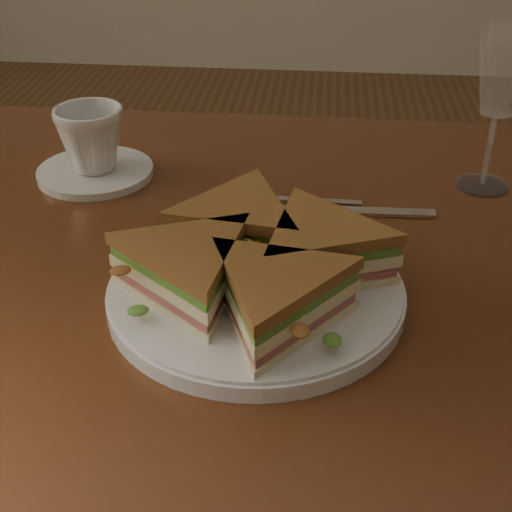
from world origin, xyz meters
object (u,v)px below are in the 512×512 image
object	(u,v)px
sandwich_wedges	(256,261)
table	(257,326)
knife	(336,211)
coffee_cup	(91,139)
saucer	(96,172)
plate	(256,293)
wine_glass	(503,75)
spoon	(247,196)

from	to	relation	value
sandwich_wedges	table	bearing A→B (deg)	94.59
sandwich_wedges	knife	bearing A→B (deg)	67.46
sandwich_wedges	knife	xyz separation A→B (m)	(0.08, 0.18, -0.04)
coffee_cup	table	bearing A→B (deg)	-20.08
sandwich_wedges	saucer	size ratio (longest dim) A/B	2.17
plate	knife	size ratio (longest dim) A/B	1.31
wine_glass	coffee_cup	xyz separation A→B (m)	(-0.49, -0.02, -0.09)
saucer	coffee_cup	xyz separation A→B (m)	(0.00, 0.00, 0.05)
spoon	knife	size ratio (longest dim) A/B	0.85
table	spoon	distance (m)	0.16
sandwich_wedges	wine_glass	xyz separation A→B (m)	(0.26, 0.27, 0.10)
plate	knife	xyz separation A→B (m)	(0.08, 0.18, -0.01)
saucer	coffee_cup	bearing A→B (deg)	0.00
wine_glass	plate	bearing A→B (deg)	-133.70
knife	wine_glass	bearing A→B (deg)	23.68
plate	coffee_cup	xyz separation A→B (m)	(-0.23, 0.25, 0.04)
saucer	plate	bearing A→B (deg)	-47.49
table	sandwich_wedges	xyz separation A→B (m)	(0.01, -0.09, 0.14)
table	coffee_cup	distance (m)	0.32
plate	coffee_cup	world-z (taller)	coffee_cup
plate	sandwich_wedges	xyz separation A→B (m)	(-0.00, 0.00, 0.04)
knife	plate	bearing A→B (deg)	-114.44
plate	wine_glass	world-z (taller)	wine_glass
sandwich_wedges	wine_glass	bearing A→B (deg)	46.30
table	wine_glass	bearing A→B (deg)	34.73
plate	spoon	xyz separation A→B (m)	(-0.03, 0.21, -0.00)
table	knife	distance (m)	0.16
table	wine_glass	xyz separation A→B (m)	(0.26, 0.18, 0.24)
sandwich_wedges	coffee_cup	size ratio (longest dim) A/B	3.69
plate	spoon	size ratio (longest dim) A/B	1.53
sandwich_wedges	saucer	xyz separation A→B (m)	(-0.23, 0.25, -0.04)
table	knife	xyz separation A→B (m)	(0.08, 0.10, 0.10)
table	plate	distance (m)	0.14
spoon	knife	xyz separation A→B (m)	(0.11, -0.02, -0.00)
table	knife	world-z (taller)	knife
table	plate	size ratio (longest dim) A/B	4.25
sandwich_wedges	wine_glass	distance (m)	0.38
table	sandwich_wedges	distance (m)	0.17
sandwich_wedges	coffee_cup	world-z (taller)	coffee_cup
spoon	knife	bearing A→B (deg)	-10.84
wine_glass	saucer	size ratio (longest dim) A/B	1.34
coffee_cup	saucer	bearing A→B (deg)	0.00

